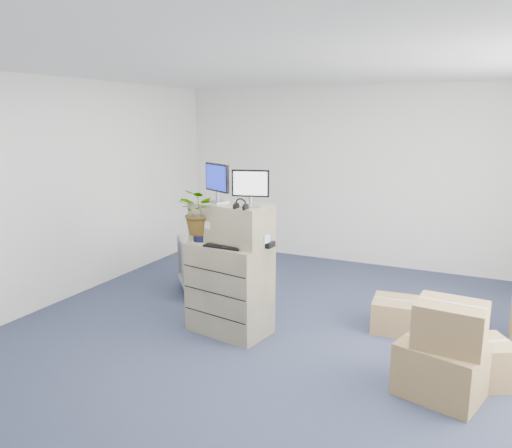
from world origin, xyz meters
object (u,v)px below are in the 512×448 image
object	(u,v)px
keyboard	(224,246)
potted_plant	(201,218)
filing_cabinet_lower	(229,288)
water_bottle	(241,234)
monitor_right	(250,186)
monitor_left	(217,181)
office_chair	(211,262)

from	to	relation	value
keyboard	potted_plant	xyz separation A→B (m)	(-0.33, 0.08, 0.26)
filing_cabinet_lower	keyboard	xyz separation A→B (m)	(0.03, -0.15, 0.51)
water_bottle	monitor_right	bearing A→B (deg)	-27.61
filing_cabinet_lower	water_bottle	size ratio (longest dim) A/B	4.46
monitor_left	potted_plant	distance (m)	0.43
monitor_right	potted_plant	distance (m)	0.69
office_chair	potted_plant	bearing A→B (deg)	74.15
water_bottle	office_chair	bearing A→B (deg)	133.95
filing_cabinet_lower	water_bottle	distance (m)	0.62
keyboard	filing_cabinet_lower	bearing A→B (deg)	101.84
water_bottle	potted_plant	world-z (taller)	potted_plant
monitor_right	water_bottle	size ratio (longest dim) A/B	1.69
filing_cabinet_lower	office_chair	xyz separation A→B (m)	(-0.84, 1.04, -0.09)
monitor_left	keyboard	world-z (taller)	monitor_left
office_chair	water_bottle	bearing A→B (deg)	92.25
monitor_right	office_chair	size ratio (longest dim) A/B	0.46
filing_cabinet_lower	office_chair	size ratio (longest dim) A/B	1.21
monitor_left	potted_plant	bearing A→B (deg)	-105.09
monitor_left	water_bottle	size ratio (longest dim) A/B	1.86
keyboard	potted_plant	distance (m)	0.42
potted_plant	office_chair	xyz separation A→B (m)	(-0.54, 1.11, -0.85)
water_bottle	office_chair	distance (m)	1.56
potted_plant	office_chair	world-z (taller)	potted_plant
water_bottle	potted_plant	xyz separation A→B (m)	(-0.43, -0.10, 0.16)
monitor_left	office_chair	size ratio (longest dim) A/B	0.50
monitor_right	keyboard	xyz separation A→B (m)	(-0.25, -0.11, -0.63)
filing_cabinet_lower	monitor_left	world-z (taller)	monitor_left
monitor_left	water_bottle	xyz separation A→B (m)	(0.30, -0.03, -0.55)
potted_plant	monitor_left	bearing A→B (deg)	46.80
monitor_right	potted_plant	world-z (taller)	monitor_right
filing_cabinet_lower	keyboard	size ratio (longest dim) A/B	2.37
water_bottle	keyboard	bearing A→B (deg)	-120.28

